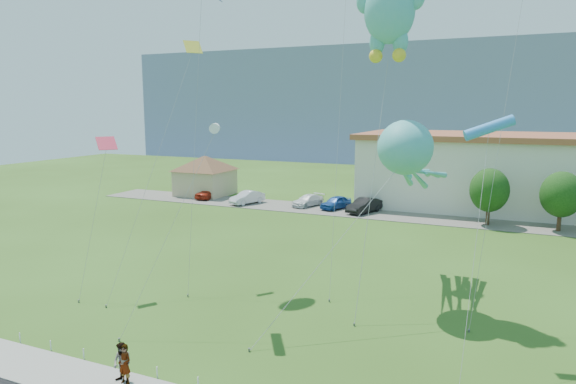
{
  "coord_description": "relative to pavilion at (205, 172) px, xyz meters",
  "views": [
    {
      "loc": [
        11.86,
        -17.07,
        10.99
      ],
      "look_at": [
        0.8,
        8.0,
        6.51
      ],
      "focal_mm": 32.0,
      "sensor_mm": 36.0,
      "label": 1
    }
  ],
  "objects": [
    {
      "name": "ground",
      "position": [
        24.0,
        -38.0,
        -3.02
      ],
      "size": [
        160.0,
        160.0,
        0.0
      ],
      "primitive_type": "plane",
      "color": "#2D4914",
      "rests_on": "ground"
    },
    {
      "name": "parking_strip",
      "position": [
        24.0,
        -3.0,
        -2.99
      ],
      "size": [
        70.0,
        6.0,
        0.06
      ],
      "primitive_type": "cube",
      "color": "#59544C",
      "rests_on": "ground"
    },
    {
      "name": "hill_ridge",
      "position": [
        24.0,
        82.0,
        9.48
      ],
      "size": [
        160.0,
        50.0,
        25.0
      ],
      "primitive_type": "cube",
      "color": "slate",
      "rests_on": "ground"
    },
    {
      "name": "pavilion",
      "position": [
        0.0,
        0.0,
        0.0
      ],
      "size": [
        9.2,
        9.2,
        5.0
      ],
      "color": "tan",
      "rests_on": "ground"
    },
    {
      "name": "rope_fence",
      "position": [
        24.0,
        -39.3,
        -2.77
      ],
      "size": [
        26.05,
        0.05,
        0.5
      ],
      "color": "white",
      "rests_on": "ground"
    },
    {
      "name": "tree_near",
      "position": [
        34.0,
        -4.0,
        0.36
      ],
      "size": [
        3.6,
        3.6,
        5.47
      ],
      "color": "#3F2B19",
      "rests_on": "ground"
    },
    {
      "name": "tree_mid",
      "position": [
        40.0,
        -4.0,
        0.36
      ],
      "size": [
        3.6,
        3.6,
        5.47
      ],
      "color": "#3F2B19",
      "rests_on": "ground"
    },
    {
      "name": "pedestrian_left",
      "position": [
        22.22,
        -40.29,
        -2.11
      ],
      "size": [
        0.63,
        0.45,
        1.64
      ],
      "primitive_type": "imported",
      "rotation": [
        0.0,
        0.0,
        -0.1
      ],
      "color": "gray",
      "rests_on": "sidewalk"
    },
    {
      "name": "pedestrian_right",
      "position": [
        22.09,
        -40.27,
        -2.09
      ],
      "size": [
        0.87,
        0.7,
        1.67
      ],
      "primitive_type": "imported",
      "rotation": [
        0.0,
        0.0,
        -0.09
      ],
      "color": "gray",
      "rests_on": "sidewalk"
    },
    {
      "name": "parked_car_red",
      "position": [
        2.01,
        -2.21,
        -2.22
      ],
      "size": [
        2.07,
        4.47,
        1.48
      ],
      "primitive_type": "imported",
      "rotation": [
        0.0,
        0.0,
        -0.07
      ],
      "color": "#B42B16",
      "rests_on": "parking_strip"
    },
    {
      "name": "parked_car_silver",
      "position": [
        7.96,
        -3.54,
        -2.24
      ],
      "size": [
        2.92,
        4.68,
        1.46
      ],
      "primitive_type": "imported",
      "rotation": [
        0.0,
        0.0,
        -0.34
      ],
      "color": "silver",
      "rests_on": "parking_strip"
    },
    {
      "name": "parked_car_white",
      "position": [
        14.9,
        -2.0,
        -2.33
      ],
      "size": [
        3.08,
        4.69,
        1.26
      ],
      "primitive_type": "imported",
      "rotation": [
        0.0,
        0.0,
        -0.33
      ],
      "color": "white",
      "rests_on": "parking_strip"
    },
    {
      "name": "parked_car_blue",
      "position": [
        18.32,
        -2.26,
        -2.26
      ],
      "size": [
        2.9,
        4.44,
        1.4
      ],
      "primitive_type": "imported",
      "rotation": [
        0.0,
        0.0,
        -0.33
      ],
      "color": "#1B4895",
      "rests_on": "parking_strip"
    },
    {
      "name": "parked_car_black",
      "position": [
        21.73,
        -3.06,
        -2.19
      ],
      "size": [
        3.05,
        4.95,
        1.54
      ],
      "primitive_type": "imported",
      "rotation": [
        0.0,
        0.0,
        -0.33
      ],
      "color": "black",
      "rests_on": "parking_strip"
    },
    {
      "name": "octopus_kite",
      "position": [
        30.41,
        -25.63,
        5.17
      ],
      "size": [
        6.6,
        15.57,
        10.38
      ],
      "color": "teal",
      "rests_on": "ground"
    },
    {
      "name": "teddy_bear_kite",
      "position": [
        28.96,
        -25.3,
        13.8
      ],
      "size": [
        3.88,
        7.07,
        19.74
      ],
      "color": "teal",
      "rests_on": "ground"
    },
    {
      "name": "small_kite_cyan",
      "position": [
        34.77,
        -30.26,
        7.01
      ],
      "size": [
        0.54,
        7.41,
        10.56
      ],
      "color": "#2E84D3",
      "rests_on": "ground"
    },
    {
      "name": "small_kite_yellow",
      "position": [
        16.1,
        -27.04,
        9.91
      ],
      "size": [
        1.29,
        9.09,
        15.39
      ],
      "color": "yellow",
      "rests_on": "ground"
    },
    {
      "name": "small_kite_pink",
      "position": [
        13.54,
        -31.66,
        5.03
      ],
      "size": [
        1.29,
        3.67,
        9.36
      ],
      "color": "#E7334E",
      "rests_on": "ground"
    },
    {
      "name": "small_kite_white",
      "position": [
        21.82,
        -32.59,
        6.87
      ],
      "size": [
        2.95,
        5.92,
        10.42
      ],
      "color": "white",
      "rests_on": "ground"
    }
  ]
}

